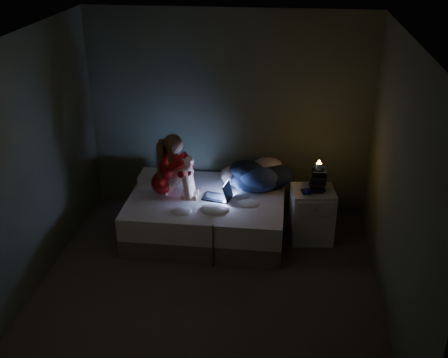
% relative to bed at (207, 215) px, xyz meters
% --- Properties ---
extents(floor, '(3.60, 3.80, 0.02)m').
position_rel_bed_xyz_m(floor, '(0.17, -1.10, -0.27)').
color(floor, black).
rests_on(floor, ground).
extents(ceiling, '(3.60, 3.80, 0.02)m').
position_rel_bed_xyz_m(ceiling, '(0.17, -1.10, 2.35)').
color(ceiling, silver).
rests_on(ceiling, ground).
extents(wall_back, '(3.60, 0.02, 2.60)m').
position_rel_bed_xyz_m(wall_back, '(0.17, 0.81, 1.04)').
color(wall_back, '#48533B').
rests_on(wall_back, ground).
extents(wall_front, '(3.60, 0.02, 2.60)m').
position_rel_bed_xyz_m(wall_front, '(0.17, -3.01, 1.04)').
color(wall_front, '#48533B').
rests_on(wall_front, ground).
extents(wall_left, '(0.02, 3.80, 2.60)m').
position_rel_bed_xyz_m(wall_left, '(-1.64, -1.10, 1.04)').
color(wall_left, '#48533B').
rests_on(wall_left, ground).
extents(wall_right, '(0.02, 3.80, 2.60)m').
position_rel_bed_xyz_m(wall_right, '(1.98, -1.10, 1.04)').
color(wall_right, '#48533B').
rests_on(wall_right, ground).
extents(bed, '(1.86, 1.39, 0.51)m').
position_rel_bed_xyz_m(bed, '(0.00, 0.00, 0.00)').
color(bed, '#BBB9B3').
rests_on(bed, ground).
extents(pillow, '(0.47, 0.33, 0.14)m').
position_rel_bed_xyz_m(pillow, '(-0.65, 0.28, 0.32)').
color(pillow, silver).
rests_on(pillow, bed).
extents(woman, '(0.50, 0.33, 0.79)m').
position_rel_bed_xyz_m(woman, '(-0.51, -0.03, 0.65)').
color(woman, '#9E1211').
rests_on(woman, bed).
extents(laptop, '(0.37, 0.29, 0.23)m').
position_rel_bed_xyz_m(laptop, '(0.12, -0.04, 0.37)').
color(laptop, black).
rests_on(laptop, bed).
extents(clothes_pile, '(0.68, 0.55, 0.39)m').
position_rel_bed_xyz_m(clothes_pile, '(0.55, 0.29, 0.45)').
color(clothes_pile, '#142642').
rests_on(clothes_pile, bed).
extents(nightstand, '(0.55, 0.50, 0.66)m').
position_rel_bed_xyz_m(nightstand, '(1.27, 0.02, 0.07)').
color(nightstand, silver).
rests_on(nightstand, ground).
extents(book_stack, '(0.19, 0.25, 0.27)m').
position_rel_bed_xyz_m(book_stack, '(1.30, 0.03, 0.54)').
color(book_stack, black).
rests_on(book_stack, nightstand).
extents(candle, '(0.07, 0.07, 0.08)m').
position_rel_bed_xyz_m(candle, '(1.30, 0.03, 0.72)').
color(candle, beige).
rests_on(candle, book_stack).
extents(phone, '(0.08, 0.15, 0.01)m').
position_rel_bed_xyz_m(phone, '(1.15, -0.04, 0.41)').
color(phone, black).
rests_on(phone, nightstand).
extents(blue_orb, '(0.08, 0.08, 0.08)m').
position_rel_bed_xyz_m(blue_orb, '(1.18, -0.10, 0.44)').
color(blue_orb, '#100B64').
rests_on(blue_orb, nightstand).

